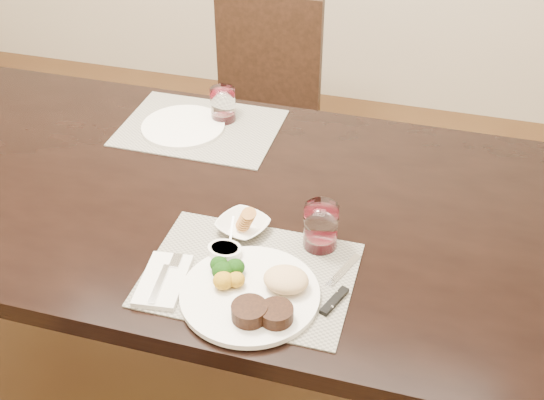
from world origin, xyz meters
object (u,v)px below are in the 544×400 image
(dinner_plate, at_px, (256,293))
(far_plate, at_px, (183,126))
(steak_knife, at_px, (337,293))
(chair_far, at_px, (261,102))
(wine_glass_near, at_px, (321,228))
(cracker_bowl, at_px, (243,225))

(dinner_plate, height_order, far_plate, dinner_plate)
(steak_knife, bearing_deg, far_plate, 156.43)
(chair_far, height_order, dinner_plate, chair_far)
(dinner_plate, height_order, steak_knife, dinner_plate)
(wine_glass_near, bearing_deg, chair_far, 113.59)
(dinner_plate, xyz_separation_m, far_plate, (-0.42, 0.62, -0.01))
(wine_glass_near, xyz_separation_m, far_plate, (-0.51, 0.41, -0.04))
(steak_knife, bearing_deg, dinner_plate, -139.58)
(chair_far, xyz_separation_m, dinner_plate, (0.37, -1.27, 0.27))
(steak_knife, distance_m, cracker_bowl, 0.30)
(steak_knife, height_order, far_plate, same)
(cracker_bowl, xyz_separation_m, far_plate, (-0.32, 0.41, -0.01))
(chair_far, relative_size, wine_glass_near, 8.16)
(dinner_plate, height_order, cracker_bowl, dinner_plate)
(chair_far, relative_size, dinner_plate, 2.99)
(steak_knife, distance_m, far_plate, 0.81)
(wine_glass_near, bearing_deg, steak_knife, -64.75)
(dinner_plate, relative_size, cracker_bowl, 1.99)
(chair_far, height_order, far_plate, chair_far)
(chair_far, relative_size, steak_knife, 4.23)
(dinner_plate, xyz_separation_m, wine_glass_near, (0.09, 0.21, 0.03))
(chair_far, height_order, steak_knife, chair_far)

